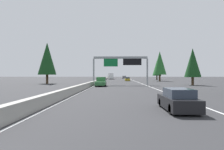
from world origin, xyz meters
TOP-DOWN VIEW (x-y plane):
  - ground_plane at (60.00, 0.00)m, footprint 320.00×320.00m
  - median_barrier at (80.00, 0.30)m, footprint 180.00×0.56m
  - shoulder_stripe_right at (70.00, -11.52)m, footprint 160.00×0.16m
  - shoulder_stripe_median at (70.00, -0.25)m, footprint 160.00×0.16m
  - sign_gantry_overhead at (42.09, -6.03)m, footprint 0.50×12.68m
  - sedan_distant_a at (9.25, -9.14)m, footprint 4.40×1.80m
  - pickup_near_center at (37.44, -1.77)m, footprint 5.60×2.00m
  - sedan_distant_b at (71.19, -8.91)m, footprint 4.40×1.80m
  - minivan_mid_right at (109.30, -9.00)m, footprint 5.00×1.95m
  - bus_far_left at (102.68, -1.81)m, footprint 11.50×2.55m
  - conifer_right_near at (41.07, -21.93)m, footprint 3.63×3.63m
  - conifer_right_mid at (68.67, -20.43)m, footprint 4.75×4.75m
  - conifer_right_far at (86.57, -22.91)m, footprint 3.87×3.87m
  - conifer_left_near at (47.87, 13.17)m, footprint 4.72×4.72m

SIDE VIEW (x-z plane):
  - ground_plane at x=60.00m, z-range 0.00..0.00m
  - shoulder_stripe_right at x=70.00m, z-range 0.00..0.01m
  - shoulder_stripe_median at x=70.00m, z-range 0.00..0.01m
  - median_barrier at x=80.00m, z-range 0.00..0.90m
  - sedan_distant_a at x=9.25m, z-range -0.05..1.42m
  - sedan_distant_b at x=71.19m, z-range -0.05..1.42m
  - pickup_near_center at x=37.44m, z-range -0.02..1.84m
  - minivan_mid_right at x=109.30m, z-range 0.11..1.80m
  - bus_far_left at x=102.68m, z-range 0.17..3.27m
  - conifer_right_near at x=41.07m, z-range 0.88..9.13m
  - sign_gantry_overhead at x=42.09m, z-range 1.93..8.48m
  - conifer_right_far at x=86.57m, z-range 0.94..9.72m
  - conifer_left_near at x=47.87m, z-range 1.15..11.88m
  - conifer_right_mid at x=68.67m, z-range 1.16..11.95m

